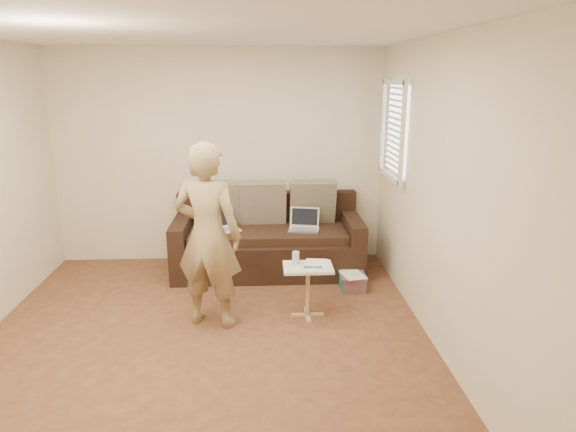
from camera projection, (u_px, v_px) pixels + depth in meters
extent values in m
plane|color=#532D1F|center=(204.00, 347.00, 4.38)|extent=(4.50, 4.50, 0.00)
plane|color=white|center=(188.00, 28.00, 3.68)|extent=(4.50, 4.50, 0.00)
plane|color=beige|center=(219.00, 157.00, 6.19)|extent=(4.00, 0.00, 4.00)
plane|color=beige|center=(123.00, 349.00, 1.86)|extent=(4.00, 0.00, 4.00)
plane|color=beige|center=(444.00, 199.00, 4.13)|extent=(0.00, 4.50, 4.50)
imported|color=#938A50|center=(208.00, 236.00, 4.58)|extent=(0.73, 0.60, 1.73)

